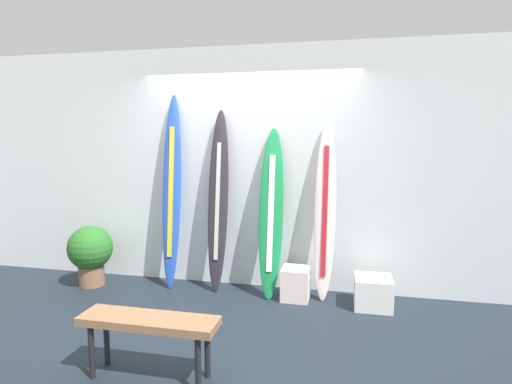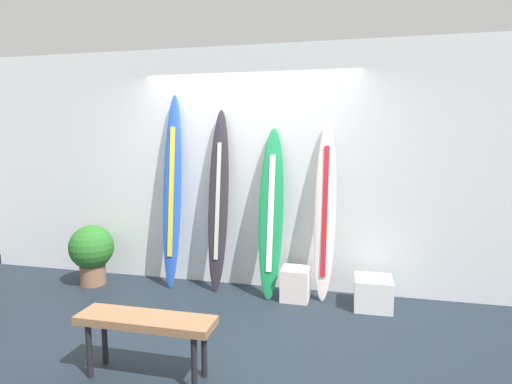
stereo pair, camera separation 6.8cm
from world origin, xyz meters
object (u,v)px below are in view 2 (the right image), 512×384
surfboard_emerald (271,214)px  display_block_center (295,284)px  surfboard_cobalt (172,192)px  surfboard_ivory (325,213)px  display_block_left (373,293)px  potted_plant (92,251)px  bench (146,325)px  surfboard_charcoal (218,202)px

surfboard_emerald → display_block_center: surfboard_emerald is taller
surfboard_cobalt → surfboard_ivory: (1.78, 0.01, -0.18)m
surfboard_emerald → surfboard_ivory: surfboard_ivory is taller
display_block_left → potted_plant: potted_plant is taller
display_block_center → bench: bench is taller
surfboard_ivory → bench: surfboard_ivory is taller
potted_plant → bench: size_ratio=0.70×
surfboard_ivory → display_block_center: bearing=-154.0°
potted_plant → bench: potted_plant is taller
surfboard_ivory → display_block_center: surfboard_ivory is taller
potted_plant → surfboard_charcoal: bearing=8.1°
surfboard_charcoal → surfboard_ivory: 1.21m
surfboard_cobalt → surfboard_ivory: size_ratio=1.16×
surfboard_ivory → bench: (-1.16, -1.88, -0.55)m
surfboard_charcoal → display_block_left: (1.74, -0.17, -0.86)m
surfboard_emerald → bench: (-0.57, -1.83, -0.52)m
surfboard_cobalt → surfboard_emerald: surfboard_cobalt is taller
surfboard_cobalt → display_block_center: size_ratio=6.40×
surfboard_emerald → display_block_center: 0.81m
surfboard_charcoal → surfboard_emerald: surfboard_charcoal is taller
display_block_center → surfboard_cobalt: bearing=175.0°
surfboard_emerald → surfboard_ivory: (0.59, 0.05, 0.04)m
surfboard_cobalt → surfboard_ivory: surfboard_cobalt is taller
surfboard_charcoal → surfboard_emerald: size_ratio=1.11×
potted_plant → bench: 2.29m
display_block_center → potted_plant: (-2.45, -0.09, 0.24)m
surfboard_cobalt → bench: size_ratio=2.19×
surfboard_charcoal → display_block_center: size_ratio=5.89×
display_block_center → potted_plant: potted_plant is taller
surfboard_charcoal → surfboard_emerald: 0.63m
surfboard_charcoal → bench: surfboard_charcoal is taller
display_block_left → display_block_center: display_block_center is taller
surfboard_emerald → bench: bearing=-107.3°
display_block_left → bench: bench is taller
surfboard_cobalt → display_block_center: bearing=-5.0°
surfboard_cobalt → display_block_center: 1.77m
display_block_center → display_block_left: bearing=-2.8°
surfboard_emerald → display_block_left: surfboard_emerald is taller
surfboard_ivory → potted_plant: (-2.74, -0.23, -0.54)m
surfboard_cobalt → bench: surfboard_cobalt is taller
surfboard_ivory → display_block_left: (0.52, -0.18, -0.80)m
surfboard_charcoal → potted_plant: 1.66m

